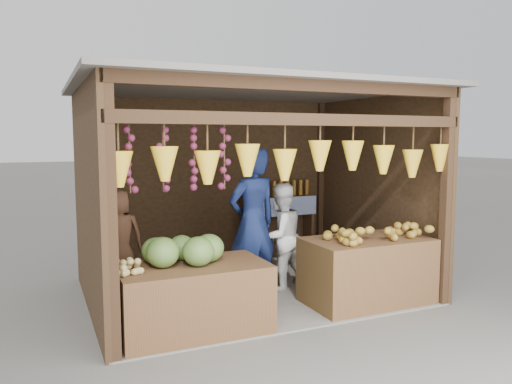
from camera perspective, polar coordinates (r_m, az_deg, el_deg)
ground at (r=6.73m, az=-0.74°, el=-11.22°), size 80.00×80.00×0.00m
stall_structure at (r=6.38m, az=-0.89°, el=3.06°), size 4.30×3.30×2.66m
back_shelf at (r=8.11m, az=2.52°, el=-1.90°), size 1.25×0.32×1.32m
counter_left at (r=5.31m, az=-7.22°, el=-12.00°), size 1.53×0.85×0.72m
counter_right at (r=6.29m, az=12.54°, el=-8.80°), size 1.50×0.85×0.80m
stool at (r=6.30m, az=-15.19°, el=-11.26°), size 0.32×0.32×0.30m
man_standing at (r=6.31m, az=-0.36°, el=-3.51°), size 0.77×0.58×1.90m
woman_standing at (r=6.67m, az=2.80°, el=-5.09°), size 0.80×0.69×1.42m
vendor_seated at (r=6.13m, az=-15.38°, el=-4.93°), size 0.55×0.36×1.12m
melon_pile at (r=5.24m, az=-8.25°, el=-6.38°), size 1.00×0.50×0.32m
tanfruit_pile at (r=5.00m, az=-14.50°, el=-8.26°), size 0.34×0.40×0.13m
mango_pile at (r=6.19m, az=13.75°, el=-4.22°), size 1.40×0.64×0.22m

